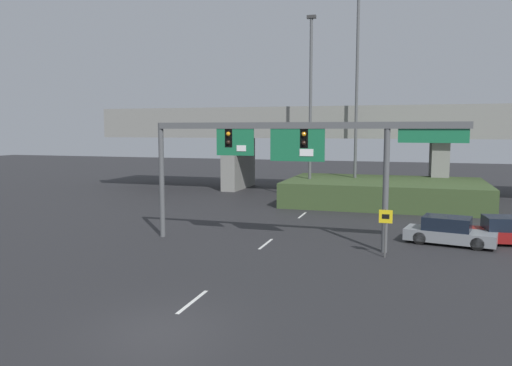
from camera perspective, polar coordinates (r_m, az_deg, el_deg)
name	(u,v)px	position (r m, az deg, el deg)	size (l,w,h in m)	color
ground_plane	(158,329)	(15.51, -11.12, -16.04)	(160.00, 160.00, 0.00)	#262628
lane_markings	(287,227)	(29.86, 3.52, -5.10)	(0.14, 47.18, 0.01)	silver
signal_gantry	(289,146)	(24.68, 3.82, 4.20)	(15.51, 0.44, 6.17)	#515456
speed_limit_sign	(385,226)	(23.42, 14.58, -4.76)	(0.60, 0.11, 2.25)	#4C4C4C
highway_light_pole_near	(310,106)	(40.11, 6.25, 8.79)	(0.70, 0.36, 14.63)	#515456
highway_light_pole_far	(357,92)	(41.70, 11.43, 10.14)	(0.70, 0.36, 16.85)	#515456
overpass_bridge	(333,132)	(46.95, 8.80, 5.80)	(43.77, 7.93, 7.80)	gray
grass_embankment	(384,192)	(40.24, 14.46, -1.02)	(14.92, 9.42, 1.86)	#384C28
parked_sedan_near_right	(449,232)	(27.31, 21.18, -5.19)	(4.62, 2.58, 1.41)	gray
parked_sedan_mid_right	(509,231)	(28.63, 26.98, -4.95)	(4.42, 2.32, 1.39)	maroon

